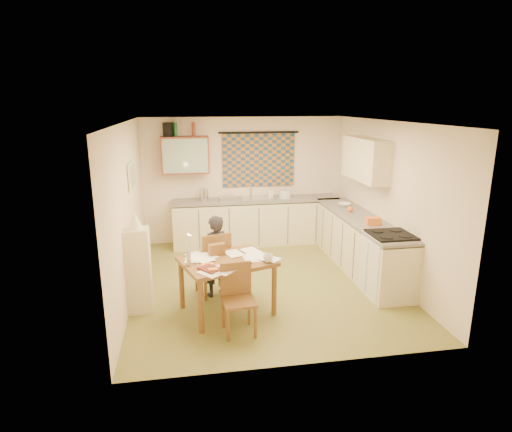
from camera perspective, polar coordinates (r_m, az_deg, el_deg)
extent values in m
cube|color=olive|center=(6.90, 1.07, -8.86)|extent=(4.00, 4.50, 0.02)
cube|color=white|center=(6.32, 1.19, 12.54)|extent=(4.00, 4.50, 0.02)
cube|color=#F9E6CA|center=(8.68, -1.65, 4.82)|extent=(4.00, 0.02, 2.50)
cube|color=#F9E6CA|center=(4.39, 6.62, -5.49)|extent=(4.00, 0.02, 2.50)
cube|color=#F9E6CA|center=(6.44, -16.73, 0.61)|extent=(0.02, 4.50, 2.50)
cube|color=#F9E6CA|center=(7.14, 17.20, 1.94)|extent=(0.02, 4.50, 2.50)
cube|color=navy|center=(8.62, 0.36, 7.45)|extent=(1.45, 0.03, 1.05)
cylinder|color=black|center=(8.55, 0.39, 11.09)|extent=(1.60, 0.04, 0.04)
cube|color=brown|center=(8.34, -9.43, 8.03)|extent=(0.90, 0.34, 0.70)
cube|color=#99B2A5|center=(8.17, -9.42, 7.90)|extent=(0.84, 0.02, 0.64)
cube|color=beige|center=(7.45, 14.43, 7.35)|extent=(0.34, 1.30, 0.70)
cube|color=white|center=(6.74, -16.29, 5.17)|extent=(0.04, 0.50, 0.40)
cube|color=beige|center=(6.73, -16.08, 5.18)|extent=(0.01, 0.42, 0.32)
cube|color=beige|center=(8.59, 0.05, -0.89)|extent=(3.30, 0.60, 0.86)
cube|color=slate|center=(8.48, 0.05, 2.17)|extent=(3.30, 0.62, 0.04)
cube|color=beige|center=(7.49, 13.55, -3.72)|extent=(0.60, 2.95, 0.86)
cube|color=slate|center=(7.36, 13.77, -0.25)|extent=(0.62, 2.95, 0.04)
cube|color=white|center=(6.56, 17.24, -6.38)|extent=(0.62, 0.62, 0.93)
cube|color=black|center=(6.41, 17.56, -2.39)|extent=(0.59, 0.59, 0.03)
cube|color=silver|center=(8.48, -0.02, 2.04)|extent=(0.60, 0.52, 0.10)
cylinder|color=silver|center=(8.61, -0.69, 3.45)|extent=(0.03, 0.03, 0.28)
cube|color=silver|center=(8.39, -3.76, 2.36)|extent=(0.37, 0.32, 0.06)
cylinder|color=silver|center=(8.34, -7.00, 2.83)|extent=(0.20, 0.20, 0.24)
cylinder|color=white|center=(8.57, 3.90, 2.96)|extent=(0.30, 0.30, 0.16)
imported|color=white|center=(8.55, 1.89, 3.14)|extent=(0.12, 0.13, 0.21)
imported|color=white|center=(8.03, 11.68, 1.49)|extent=(0.40, 0.40, 0.06)
cube|color=orange|center=(6.92, 15.36, -0.64)|extent=(0.24, 0.18, 0.12)
sphere|color=orange|center=(7.64, 12.44, 0.92)|extent=(0.10, 0.10, 0.10)
cube|color=black|center=(8.30, -11.58, 11.23)|extent=(0.21, 0.24, 0.26)
cylinder|color=#195926|center=(8.30, -10.69, 11.28)|extent=(0.08, 0.08, 0.26)
cylinder|color=brown|center=(8.30, -8.33, 11.37)|extent=(0.08, 0.08, 0.26)
cube|color=brown|center=(5.73, -3.94, -6.04)|extent=(1.37, 1.19, 0.05)
cube|color=brown|center=(6.38, -5.87, -6.32)|extent=(0.55, 0.55, 0.04)
cube|color=brown|center=(6.11, -5.22, -4.64)|extent=(0.43, 0.18, 0.48)
cube|color=brown|center=(5.32, -2.31, -11.34)|extent=(0.42, 0.42, 0.04)
cube|color=brown|center=(5.38, -2.73, -8.30)|extent=(0.39, 0.07, 0.43)
imported|color=black|center=(6.27, -5.45, -5.33)|extent=(0.69, 0.67, 1.22)
cube|color=beige|center=(6.00, -15.36, -7.02)|extent=(0.32, 0.30, 1.17)
cone|color=white|center=(5.78, -15.83, -0.62)|extent=(0.20, 0.20, 0.22)
cube|color=brown|center=(5.87, -5.25, -4.47)|extent=(0.24, 0.15, 0.16)
imported|color=white|center=(5.60, 1.62, -5.68)|extent=(0.15, 0.15, 0.10)
imported|color=maroon|center=(5.33, -6.97, -7.33)|extent=(0.47, 0.47, 0.03)
imported|color=orange|center=(5.51, -7.41, -6.64)|extent=(0.24, 0.28, 0.02)
cube|color=orange|center=(5.33, -5.75, -7.20)|extent=(0.13, 0.10, 0.04)
cube|color=black|center=(5.53, -1.20, -6.43)|extent=(0.14, 0.10, 0.02)
cylinder|color=silver|center=(5.54, -8.95, -5.68)|extent=(0.08, 0.08, 0.18)
cylinder|color=white|center=(5.49, -8.70, -3.66)|extent=(0.03, 0.03, 0.22)
sphere|color=#FFCC66|center=(5.44, -9.02, -2.47)|extent=(0.02, 0.02, 0.02)
cube|color=white|center=(6.02, -0.63, -4.67)|extent=(0.31, 0.36, 0.00)
cube|color=white|center=(5.87, 0.18, -5.18)|extent=(0.36, 0.35, 0.00)
cube|color=white|center=(5.74, -0.58, -5.65)|extent=(0.25, 0.32, 0.00)
cube|color=white|center=(5.29, -6.12, -7.56)|extent=(0.35, 0.36, 0.00)
cube|color=white|center=(5.83, -6.66, -5.38)|extent=(0.35, 0.36, 0.00)
cube|color=white|center=(5.76, -8.37, -5.69)|extent=(0.24, 0.31, 0.00)
cube|color=white|center=(5.91, -2.97, -5.00)|extent=(0.30, 0.35, 0.00)
cube|color=white|center=(5.33, -4.69, -7.30)|extent=(0.36, 0.35, 0.00)
cube|color=white|center=(5.41, -4.00, -6.93)|extent=(0.31, 0.35, 0.00)
cube|color=white|center=(5.70, 1.68, -5.70)|extent=(0.36, 0.35, 0.00)
cube|color=white|center=(5.87, -7.90, -5.21)|extent=(0.34, 0.36, 0.00)
cube|color=white|center=(5.79, -7.80, -5.47)|extent=(0.30, 0.35, 0.00)
cube|color=white|center=(5.72, -7.05, -5.67)|extent=(0.33, 0.36, 0.00)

